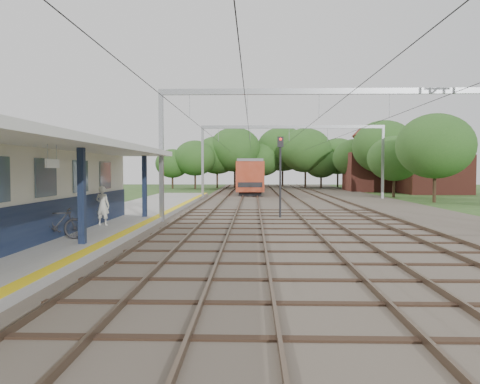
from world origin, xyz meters
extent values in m
plane|color=#2D4C1E|center=(0.00, 0.00, 0.00)|extent=(160.00, 160.00, 0.00)
cube|color=#473D33|center=(4.00, 30.00, 0.05)|extent=(18.00, 90.00, 0.10)
cube|color=gray|center=(-7.50, 14.00, 0.17)|extent=(5.00, 52.00, 0.35)
cube|color=yellow|center=(-5.25, 14.00, 0.35)|extent=(0.45, 52.00, 0.01)
cube|color=beige|center=(-8.90, 7.00, 2.05)|extent=(3.20, 18.00, 3.40)
cube|color=#111B36|center=(-7.28, 7.00, 1.05)|extent=(0.06, 18.00, 1.40)
cube|color=slate|center=(-7.27, 7.00, 2.55)|extent=(0.05, 16.00, 1.30)
cube|color=#111B36|center=(-5.90, 6.00, 1.95)|extent=(0.22, 0.22, 3.20)
cube|color=#111B36|center=(-5.90, 15.00, 1.95)|extent=(0.22, 0.22, 3.20)
cube|color=silver|center=(-7.80, 6.00, 3.67)|extent=(6.40, 20.00, 0.24)
cube|color=white|center=(-6.00, 4.00, 3.00)|extent=(0.06, 0.85, 0.26)
cube|color=brown|center=(-4.22, 30.00, 0.17)|extent=(0.07, 88.00, 0.15)
cube|color=brown|center=(-2.78, 30.00, 0.17)|extent=(0.07, 88.00, 0.15)
cube|color=brown|center=(-1.22, 30.00, 0.17)|extent=(0.07, 88.00, 0.15)
cube|color=brown|center=(0.22, 30.00, 0.17)|extent=(0.07, 88.00, 0.15)
cube|color=brown|center=(2.48, 30.00, 0.17)|extent=(0.07, 88.00, 0.15)
cube|color=brown|center=(3.92, 30.00, 0.17)|extent=(0.07, 88.00, 0.15)
cube|color=brown|center=(6.08, 30.00, 0.17)|extent=(0.07, 88.00, 0.15)
cube|color=brown|center=(7.52, 30.00, 0.17)|extent=(0.07, 88.00, 0.15)
cube|color=gray|center=(-5.00, 15.00, 3.50)|extent=(0.22, 0.22, 7.00)
cube|color=gray|center=(3.50, 15.00, 6.85)|extent=(17.00, 0.20, 0.30)
cube|color=gray|center=(-5.00, 35.00, 3.50)|extent=(0.22, 0.22, 7.00)
cube|color=gray|center=(12.00, 35.00, 3.50)|extent=(0.22, 0.22, 7.00)
cube|color=gray|center=(3.50, 35.00, 6.85)|extent=(17.00, 0.20, 0.30)
cylinder|color=black|center=(-3.50, 30.00, 5.50)|extent=(0.02, 88.00, 0.02)
cylinder|color=black|center=(-0.50, 30.00, 5.50)|extent=(0.02, 88.00, 0.02)
cylinder|color=black|center=(3.20, 30.00, 5.50)|extent=(0.02, 88.00, 0.02)
cylinder|color=black|center=(6.80, 30.00, 5.50)|extent=(0.02, 88.00, 0.02)
cylinder|color=#382619|center=(-10.00, 61.00, 1.44)|extent=(0.28, 0.28, 2.88)
ellipsoid|color=#254E1B|center=(-10.00, 61.00, 4.96)|extent=(6.72, 6.72, 5.76)
cylinder|color=#382619|center=(-4.00, 63.00, 1.26)|extent=(0.28, 0.28, 2.52)
ellipsoid|color=#254E1B|center=(-4.00, 63.00, 4.34)|extent=(5.88, 5.88, 5.04)
cylinder|color=#382619|center=(2.00, 60.00, 1.62)|extent=(0.28, 0.28, 3.24)
ellipsoid|color=#254E1B|center=(2.00, 60.00, 5.58)|extent=(7.56, 7.56, 6.48)
cylinder|color=#382619|center=(8.00, 62.00, 1.35)|extent=(0.28, 0.28, 2.70)
ellipsoid|color=#254E1B|center=(8.00, 62.00, 4.65)|extent=(6.30, 6.30, 5.40)
cylinder|color=#382619|center=(14.50, 38.00, 1.26)|extent=(0.28, 0.28, 2.52)
ellipsoid|color=#254E1B|center=(14.50, 38.00, 4.34)|extent=(5.88, 5.88, 5.04)
cylinder|color=#382619|center=(15.00, 54.00, 1.44)|extent=(0.28, 0.28, 2.88)
ellipsoid|color=#254E1B|center=(15.00, 54.00, 4.96)|extent=(6.72, 6.72, 5.76)
cube|color=brown|center=(21.00, 46.00, 2.25)|extent=(7.00, 6.00, 4.50)
cube|color=maroon|center=(21.00, 46.00, 5.40)|extent=(4.99, 6.12, 4.99)
cube|color=brown|center=(16.00, 52.00, 2.50)|extent=(8.00, 6.00, 5.00)
cube|color=maroon|center=(16.00, 52.00, 5.90)|extent=(5.52, 6.12, 5.52)
imported|color=silver|center=(-6.88, 11.13, 1.23)|extent=(0.71, 0.54, 1.76)
imported|color=black|center=(-7.11, 6.84, 0.93)|extent=(2.02, 1.10, 1.17)
cube|color=black|center=(-0.50, 46.52, 0.32)|extent=(2.31, 16.48, 0.44)
cube|color=#A33118|center=(-0.50, 46.52, 2.12)|extent=(2.89, 17.92, 3.13)
cube|color=black|center=(-0.50, 46.52, 2.44)|extent=(2.93, 16.48, 0.90)
cube|color=slate|center=(-0.50, 46.52, 3.80)|extent=(2.66, 17.92, 0.28)
cube|color=black|center=(-0.50, 65.04, 0.32)|extent=(2.31, 16.48, 0.44)
cube|color=#A33118|center=(-0.50, 65.04, 2.12)|extent=(2.89, 17.92, 3.13)
cube|color=black|center=(-0.50, 65.04, 2.44)|extent=(2.93, 16.48, 0.90)
cube|color=slate|center=(-0.50, 65.04, 3.80)|extent=(2.66, 17.92, 0.28)
cylinder|color=black|center=(1.35, 17.28, 2.15)|extent=(0.13, 0.13, 4.29)
cube|color=black|center=(1.35, 17.28, 4.39)|extent=(0.34, 0.22, 0.59)
sphere|color=red|center=(1.35, 17.18, 4.54)|extent=(0.15, 0.15, 0.15)
camera|label=1|loc=(-0.20, -9.36, 2.82)|focal=35.00mm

